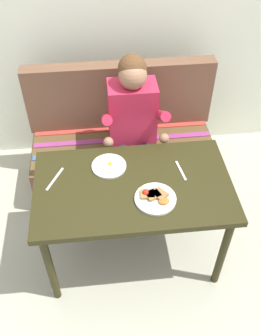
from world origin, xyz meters
name	(u,v)px	position (x,y,z in m)	size (l,w,h in m)	color
ground_plane	(133,251)	(0.00, 0.00, 0.00)	(8.00, 8.00, 0.00)	#AEAF98
back_wall	(114,4)	(0.00, 1.27, 1.30)	(4.40, 0.10, 2.60)	silver
table	(133,193)	(0.00, 0.00, 0.65)	(1.20, 0.70, 0.73)	#2B2710
couch	(123,149)	(0.00, 0.76, 0.33)	(1.44, 0.56, 1.00)	brown
person	(133,122)	(0.07, 0.59, 0.74)	(0.45, 0.61, 1.21)	#BC2340
plate_breakfast	(155,198)	(0.11, -0.13, 0.74)	(0.24, 0.24, 0.05)	white
plate_eggs	(109,166)	(-0.13, 0.16, 0.74)	(0.22, 0.22, 0.04)	white
fork	(181,171)	(0.31, 0.08, 0.73)	(0.01, 0.17, 0.01)	silver
knife	(55,179)	(-0.47, 0.09, 0.73)	(0.01, 0.20, 0.01)	silver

